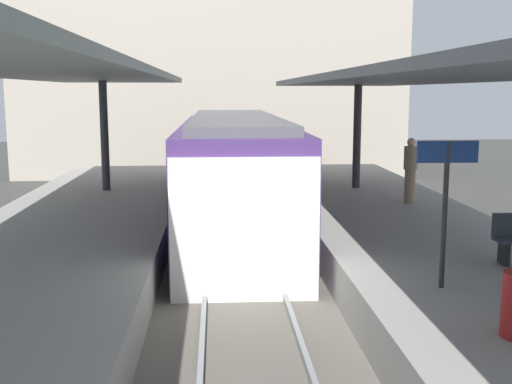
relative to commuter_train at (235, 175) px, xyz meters
The scene contains 12 objects.
ground_plane 5.67m from the commuter_train, 90.00° to the right, with size 80.00×80.00×0.00m, color #383835.
platform_left 6.72m from the commuter_train, 125.13° to the right, with size 4.40×28.00×1.00m, color gray.
platform_right 6.72m from the commuter_train, 54.87° to the right, with size 4.40×28.00×1.00m, color gray.
track_ballast 5.64m from the commuter_train, 90.00° to the right, with size 3.20×28.00×0.20m, color #59544C.
rail_near_side 5.64m from the commuter_train, 97.59° to the right, with size 0.08×28.00×0.14m, color slate.
rail_far_side 5.64m from the commuter_train, 82.41° to the right, with size 0.08×28.00×0.14m, color slate.
commuter_train is the anchor object (origin of this frame).
canopy_left 6.08m from the commuter_train, 133.53° to the right, with size 4.18×21.00×3.41m.
canopy_right 6.04m from the commuter_train, 46.47° to the right, with size 4.18×21.00×3.30m.
platform_sign 8.17m from the commuter_train, 69.25° to the right, with size 0.90×0.08×2.21m.
passenger_mid_platform 4.65m from the commuter_train, ahead, with size 0.36×0.36×1.72m.
station_building_backdrop 15.10m from the commuter_train, 92.77° to the left, with size 18.00×6.00×11.00m, color #A89E8E.
Camera 1 is at (-0.48, -11.00, 3.90)m, focal length 43.58 mm.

